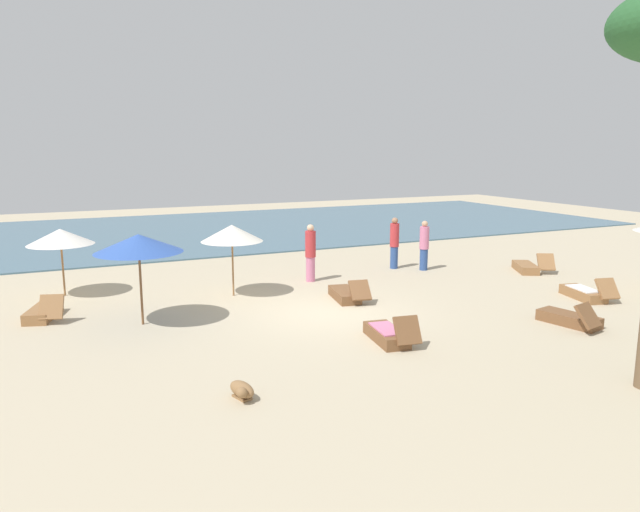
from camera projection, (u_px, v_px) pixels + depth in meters
ground_plane at (326, 313)px, 15.91m from camera, size 60.00×60.00×0.00m
ocean_water at (187, 231)px, 31.06m from camera, size 48.00×16.00×0.06m
umbrella_1 at (60, 237)px, 17.42m from camera, size 1.91×1.91×2.02m
umbrella_2 at (138, 243)px, 14.50m from camera, size 2.16×2.16×2.30m
umbrella_3 at (232, 233)px, 17.40m from camera, size 1.84×1.84×2.14m
lounger_0 at (44, 312)px, 15.35m from camera, size 1.05×1.74×0.74m
lounger_1 at (388, 334)px, 13.52m from camera, size 0.83×1.71×0.74m
lounger_2 at (346, 294)px, 17.21m from camera, size 0.89×1.78×0.67m
lounger_3 at (528, 267)px, 21.10m from camera, size 1.32×1.75×0.71m
lounger_5 at (571, 319)px, 14.77m from camera, size 0.93×1.77×0.70m
lounger_6 at (585, 293)px, 17.33m from camera, size 0.96×1.77×0.70m
person_1 at (424, 245)px, 21.25m from camera, size 0.41×0.41×1.80m
person_2 at (394, 243)px, 21.53m from camera, size 0.42×0.42×1.88m
person_3 at (311, 253)px, 19.47m from camera, size 0.44×0.44×1.90m
dog at (242, 390)px, 10.44m from camera, size 0.45×0.70×0.32m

